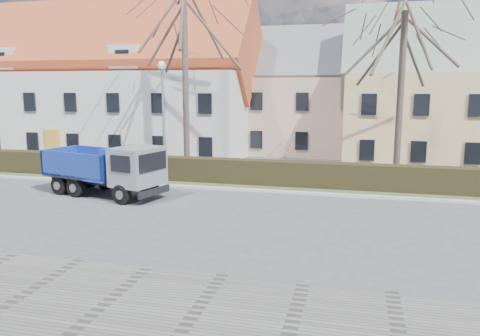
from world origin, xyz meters
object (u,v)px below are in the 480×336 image
(dump_truck, at_px, (101,169))
(streetlight, at_px, (164,120))
(cart_frame, at_px, (128,181))
(parked_car_a, at_px, (151,155))

(dump_truck, height_order, streetlight, streetlight)
(dump_truck, relative_size, cart_frame, 10.49)
(dump_truck, bearing_deg, streetlight, 90.98)
(cart_frame, bearing_deg, streetlight, 72.59)
(streetlight, relative_size, parked_car_a, 1.92)
(dump_truck, bearing_deg, cart_frame, 96.01)
(parked_car_a, bearing_deg, dump_truck, -150.08)
(streetlight, height_order, cart_frame, streetlight)
(cart_frame, bearing_deg, parked_car_a, 105.55)
(cart_frame, distance_m, parked_car_a, 7.46)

